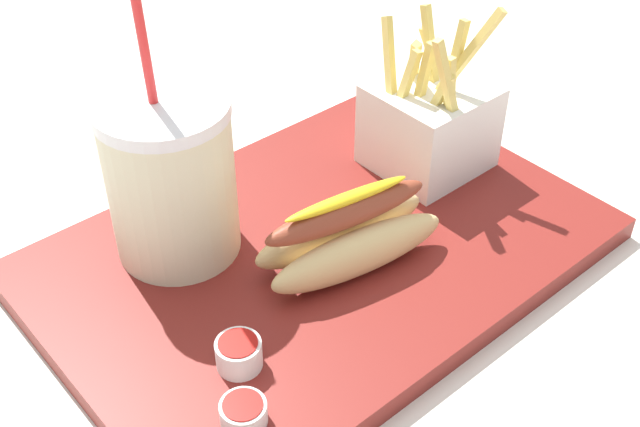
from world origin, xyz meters
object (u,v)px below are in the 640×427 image
at_px(ketchup_cup_1, 239,353).
at_px(ketchup_cup_3, 396,107).
at_px(soda_cup, 171,178).
at_px(hot_dog_1, 351,234).
at_px(ketchup_cup_2, 243,412).
at_px(fries_basket, 429,123).

height_order(ketchup_cup_1, ketchup_cup_3, ketchup_cup_1).
height_order(soda_cup, hot_dog_1, soda_cup).
bearing_deg(ketchup_cup_2, hot_dog_1, -155.81).
bearing_deg(fries_basket, ketchup_cup_2, 22.36).
height_order(hot_dog_1, ketchup_cup_3, hot_dog_1).
xyz_separation_m(hot_dog_1, ketchup_cup_3, (-0.18, -0.13, -0.02)).
bearing_deg(ketchup_cup_2, soda_cup, -110.35).
xyz_separation_m(ketchup_cup_2, ketchup_cup_3, (-0.33, -0.20, 0.00)).
bearing_deg(fries_basket, hot_dog_1, 20.29).
bearing_deg(soda_cup, ketchup_cup_3, -174.58).
bearing_deg(soda_cup, ketchup_cup_1, 73.99).
height_order(hot_dog_1, ketchup_cup_2, hot_dog_1).
bearing_deg(hot_dog_1, ketchup_cup_2, 24.19).
height_order(soda_cup, ketchup_cup_2, soda_cup).
bearing_deg(ketchup_cup_2, ketchup_cup_3, -149.32).
distance_m(soda_cup, fries_basket, 0.24).
relative_size(hot_dog_1, ketchup_cup_2, 5.19).
relative_size(fries_basket, ketchup_cup_3, 4.29).
bearing_deg(hot_dog_1, ketchup_cup_3, -144.23).
distance_m(fries_basket, ketchup_cup_2, 0.32).
bearing_deg(ketchup_cup_1, hot_dog_1, -166.95).
relative_size(soda_cup, ketchup_cup_1, 7.07).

